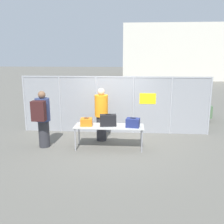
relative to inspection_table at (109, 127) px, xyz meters
The scene contains 10 objects.
ground_plane 0.71m from the inspection_table, 68.23° to the left, with size 120.00×120.00×0.00m, color #605E56.
fence_section 1.75m from the inspection_table, 87.37° to the left, with size 7.05×0.07×2.15m.
inspection_table is the anchor object (origin of this frame).
suitcase_orange 0.73m from the inspection_table, behind, with size 0.39×0.34×0.26m.
suitcase_black 0.24m from the inspection_table, 165.13° to the right, with size 0.53×0.30×0.39m.
suitcase_navy 0.77m from the inspection_table, ahead, with size 0.45×0.38×0.29m.
traveler_hooded 2.12m from the inspection_table, behind, with size 0.45×0.70×1.82m.
security_worker_near 0.87m from the inspection_table, 113.32° to the left, with size 0.45×0.45×1.83m.
utility_trailer 4.88m from the inspection_table, 57.58° to the left, with size 4.11×2.24×0.73m.
distant_hangar 30.20m from the inspection_table, 74.83° to the left, with size 16.28×13.90×6.53m.
Camera 1 is at (0.58, -7.66, 2.88)m, focal length 40.00 mm.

